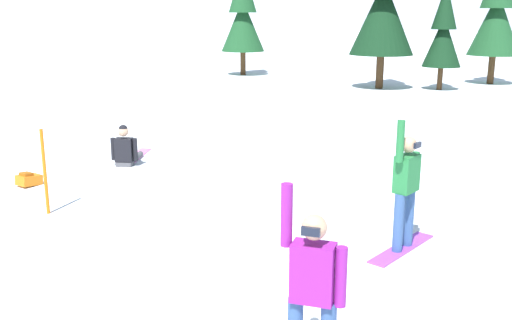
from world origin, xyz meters
name	(u,v)px	position (x,y,z in m)	size (l,w,h in m)	color
ground_plane	(130,311)	(0.00, 0.00, 0.00)	(800.00, 800.00, 0.00)	white
snowboarder_foreground	(312,294)	(2.18, -1.17, 0.93)	(1.60, 0.61, 1.98)	#1E8CD8
snowboarder_midground	(406,189)	(3.51, 2.27, 0.95)	(1.14, 1.45, 2.02)	#993FD8
snowboarder_background	(127,150)	(-2.21, 6.85, 0.33)	(0.63, 1.84, 0.97)	#4C4C51
backpack_orange	(29,179)	(-3.67, 4.90, 0.13)	(0.50, 0.56, 0.30)	orange
trail_marker_pole	(45,172)	(-2.52, 3.29, 0.76)	(0.06, 0.06, 1.53)	orange
pine_tree_broad	(443,32)	(7.68, 21.22, 2.57)	(1.69, 1.69, 4.71)	#472D19
pine_tree_young	(383,3)	(5.02, 21.43, 3.81)	(2.87, 2.87, 6.98)	#472D19
pine_tree_leaning	(243,15)	(-1.91, 26.53, 3.22)	(2.35, 2.35, 5.91)	#472D19
pine_tree_short	(497,12)	(10.58, 23.74, 3.43)	(2.44, 2.44, 6.30)	#472D19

